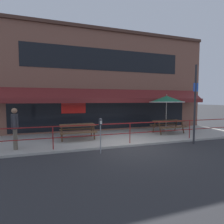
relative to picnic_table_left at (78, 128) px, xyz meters
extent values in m
plane|color=#2D2D30|center=(2.26, -1.89, -0.71)|extent=(120.00, 120.00, 0.00)
cube|color=#ADA89E|center=(2.26, 0.11, -0.66)|extent=(15.00, 4.00, 0.10)
cube|color=brown|center=(2.26, 2.36, 2.60)|extent=(15.00, 0.50, 6.61)
cube|color=black|center=(2.26, 2.10, 4.05)|extent=(10.50, 0.02, 1.40)
cube|color=#4C3027|center=(2.26, 2.30, 6.01)|extent=(15.00, 0.62, 0.20)
cube|color=black|center=(2.26, 2.09, 0.64)|extent=(12.00, 0.02, 2.30)
cube|color=red|center=(0.01, 2.08, 0.94)|extent=(1.50, 0.02, 0.70)
cube|color=maroon|center=(2.26, 1.56, 1.79)|extent=(13.80, 0.92, 0.70)
cube|color=maroon|center=(2.26, 1.05, 1.39)|extent=(13.80, 0.08, 0.28)
cylinder|color=maroon|center=(-1.19, -1.59, -0.13)|extent=(0.04, 0.04, 0.95)
cylinder|color=maroon|center=(2.26, -1.59, -0.13)|extent=(0.04, 0.04, 0.95)
cylinder|color=maroon|center=(5.71, -1.59, -0.13)|extent=(0.04, 0.04, 0.95)
cube|color=maroon|center=(2.26, -1.59, 0.34)|extent=(13.80, 0.04, 0.04)
cube|color=maroon|center=(2.26, -1.59, -0.13)|extent=(13.80, 0.03, 0.03)
cube|color=brown|center=(0.00, 0.00, 0.13)|extent=(1.80, 0.80, 0.05)
cube|color=brown|center=(0.00, -0.58, -0.17)|extent=(1.80, 0.26, 0.04)
cube|color=brown|center=(0.00, 0.58, -0.17)|extent=(1.80, 0.26, 0.04)
cylinder|color=#48311E|center=(0.80, -0.32, -0.24)|extent=(0.07, 0.30, 0.73)
cylinder|color=#48311E|center=(0.80, 0.32, -0.24)|extent=(0.07, 0.30, 0.73)
cylinder|color=#48311E|center=(-0.80, -0.32, -0.24)|extent=(0.07, 0.30, 0.73)
cylinder|color=#48311E|center=(-0.80, 0.32, -0.24)|extent=(0.07, 0.30, 0.73)
cube|color=brown|center=(5.54, 0.00, 0.13)|extent=(1.80, 0.80, 0.05)
cube|color=brown|center=(5.54, -0.58, -0.17)|extent=(1.80, 0.26, 0.04)
cube|color=brown|center=(5.54, 0.58, -0.17)|extent=(1.80, 0.26, 0.04)
cylinder|color=#48311E|center=(6.34, -0.32, -0.24)|extent=(0.07, 0.30, 0.73)
cylinder|color=#48311E|center=(6.34, 0.32, -0.24)|extent=(0.07, 0.30, 0.73)
cylinder|color=#48311E|center=(4.74, -0.32, -0.24)|extent=(0.07, 0.30, 0.73)
cylinder|color=#48311E|center=(4.74, 0.32, -0.24)|extent=(0.07, 0.30, 0.73)
cylinder|color=#B7B2A8|center=(5.54, 0.25, 0.54)|extent=(0.04, 0.04, 2.30)
cone|color=#1E6B47|center=(5.54, 0.25, 1.49)|extent=(2.10, 2.10, 0.43)
cylinder|color=white|center=(5.54, 0.25, 1.30)|extent=(2.14, 2.14, 0.07)
sphere|color=#B7B2A8|center=(5.54, 0.25, 1.73)|extent=(0.07, 0.07, 0.07)
cylinder|color=#665B4C|center=(-2.66, -1.19, -0.18)|extent=(0.15, 0.15, 0.86)
cylinder|color=#665B4C|center=(-2.69, -0.99, -0.18)|extent=(0.15, 0.15, 0.86)
cube|color=#38383D|center=(-2.68, -1.09, 0.55)|extent=(0.29, 0.43, 0.60)
cylinder|color=#38383D|center=(-2.64, -1.34, 0.52)|extent=(0.10, 0.10, 0.54)
cylinder|color=#38383D|center=(-2.71, -0.83, 0.52)|extent=(0.10, 0.10, 0.54)
sphere|color=#9E7051|center=(-2.68, -1.09, 0.99)|extent=(0.22, 0.22, 0.22)
cylinder|color=gray|center=(0.63, -2.41, -0.13)|extent=(0.04, 0.04, 1.15)
cylinder|color=#2D2D33|center=(0.63, -2.41, 0.54)|extent=(0.15, 0.15, 0.20)
sphere|color=#2D2D33|center=(0.63, -2.41, 0.64)|extent=(0.14, 0.14, 0.14)
cube|color=silver|center=(0.63, -2.49, 0.55)|extent=(0.08, 0.01, 0.13)
cylinder|color=#2D2D33|center=(5.31, -2.34, 1.20)|extent=(0.09, 0.09, 3.81)
cube|color=blue|center=(5.31, -2.36, 2.03)|extent=(0.28, 0.02, 0.40)
camera|label=1|loc=(-1.03, -9.10, 1.44)|focal=28.00mm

